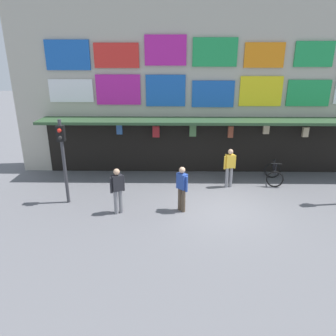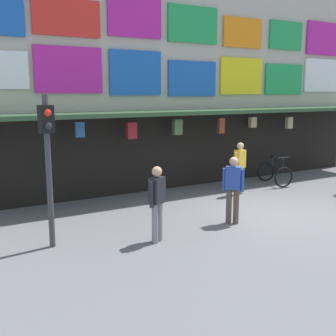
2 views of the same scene
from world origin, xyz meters
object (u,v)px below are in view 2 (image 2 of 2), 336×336
traffic_light_near (48,147)px  pedestrian_in_blue (157,200)px  bicycle_parked (275,173)px  pedestrian_in_black (240,165)px  pedestrian_in_red (233,186)px

traffic_light_near → pedestrian_in_blue: traffic_light_near is taller
bicycle_parked → pedestrian_in_blue: 7.03m
traffic_light_near → pedestrian_in_black: size_ratio=1.90×
traffic_light_near → bicycle_parked: traffic_light_near is taller
bicycle_parked → pedestrian_in_red: pedestrian_in_red is taller
pedestrian_in_black → traffic_light_near: bearing=-166.0°
bicycle_parked → pedestrian_in_black: bearing=-165.3°
traffic_light_near → pedestrian_in_black: traffic_light_near is taller
traffic_light_near → pedestrian_in_red: size_ratio=1.90×
pedestrian_in_red → pedestrian_in_blue: size_ratio=1.00×
bicycle_parked → pedestrian_in_red: size_ratio=0.76×
bicycle_parked → pedestrian_in_black: (-2.06, -0.54, 0.55)m
traffic_light_near → pedestrian_in_blue: size_ratio=1.90×
bicycle_parked → pedestrian_in_blue: (-6.35, -2.97, 0.55)m
pedestrian_in_blue → pedestrian_in_black: same height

